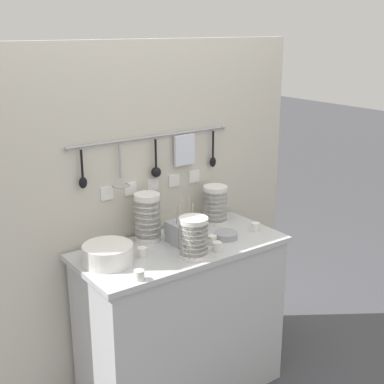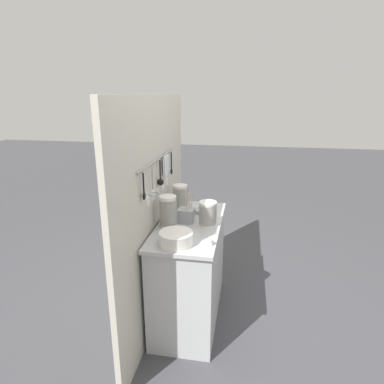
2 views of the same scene
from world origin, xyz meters
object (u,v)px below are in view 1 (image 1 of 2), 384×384
Objects in this scene: bowl_stack_nested_right at (194,237)px; cup_edge_far at (256,227)px; cutlery_caddy at (181,232)px; cup_by_caddy at (217,246)px; bowl_stack_tall_left at (215,205)px; plate_stack at (108,254)px; cup_front_right at (139,275)px; steel_mixing_bowl at (226,235)px; cup_beside_plates at (212,240)px; bowl_stack_back_corner at (147,217)px; cup_back_left at (142,252)px.

cup_edge_far is (0.49, 0.08, -0.08)m from bowl_stack_nested_right.
cutlery_caddy reaches higher than cup_edge_far.
cup_by_caddy is 0.36m from cup_edge_far.
bowl_stack_tall_left is 0.41m from cup_by_caddy.
plate_stack is at bearing 159.90° from cup_by_caddy.
cutlery_caddy reaches higher than cup_front_right.
steel_mixing_bowl is 0.11m from cup_beside_plates.
bowl_stack_back_corner is 0.33m from bowl_stack_nested_right.
cup_beside_plates is at bearing 68.72° from cup_by_caddy.
bowl_stack_nested_right is (0.07, -0.32, -0.03)m from bowl_stack_back_corner.
cup_edge_far is 1.00× the size of cup_beside_plates.
bowl_stack_nested_right is 0.50m from cup_edge_far.
plate_stack is at bearing -156.47° from bowl_stack_back_corner.
steel_mixing_bowl is 2.69× the size of cup_beside_plates.
cup_by_caddy is (0.35, -0.17, 0.00)m from cup_back_left.
bowl_stack_back_corner reaches higher than steel_mixing_bowl.
steel_mixing_bowl is 0.50m from cup_back_left.
cup_front_right is at bearing -169.91° from bowl_stack_nested_right.
bowl_stack_tall_left is 4.70× the size of cup_by_caddy.
bowl_stack_back_corner reaches higher than bowl_stack_tall_left.
cup_by_caddy is (0.08, -0.20, -0.04)m from cutlery_caddy.
bowl_stack_nested_right reaches higher than cup_beside_plates.
plate_stack is (-0.76, -0.13, -0.07)m from bowl_stack_tall_left.
plate_stack is 0.57m from cup_beside_plates.
steel_mixing_bowl is 0.18m from cup_by_caddy.
cup_back_left is (0.18, -0.03, -0.02)m from plate_stack.
bowl_stack_nested_right is at bearing -106.98° from cutlery_caddy.
bowl_stack_back_corner is 1.27× the size of bowl_stack_nested_right.
cup_edge_far is (0.20, -0.01, 0.01)m from steel_mixing_bowl.
cup_front_right is at bearing -123.64° from cup_back_left.
cup_front_right is 0.85m from cup_edge_far.
cup_front_right is 0.50m from cup_by_caddy.
bowl_stack_back_corner reaches higher than bowl_stack_nested_right.
cutlery_caddy is (0.06, 0.19, -0.05)m from bowl_stack_nested_right.
bowl_stack_nested_right is at bearing -25.34° from plate_stack.
bowl_stack_nested_right reaches higher than cup_front_right.
bowl_stack_nested_right reaches higher than steel_mixing_bowl.
cup_front_right reaches higher than steel_mixing_bowl.
cutlery_caddy is 0.48m from cup_front_right.
bowl_stack_tall_left is at bearing -0.35° from bowl_stack_back_corner.
bowl_stack_tall_left reaches higher than cup_by_caddy.
plate_stack reaches higher than cup_back_left.
cutlery_caddy is at bearing -43.02° from bowl_stack_back_corner.
cutlery_caddy is at bearing 165.74° from cup_edge_far.
bowl_stack_tall_left is at bearing 27.09° from cup_front_right.
cup_back_left is at bearing 154.65° from cup_by_caddy.
cup_front_right is (-0.28, -0.38, -0.11)m from bowl_stack_back_corner.
plate_stack is 0.25m from cup_front_right.
cup_by_caddy is at bearing -111.28° from cup_beside_plates.
steel_mixing_bowl is at bearing -6.78° from cup_back_left.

